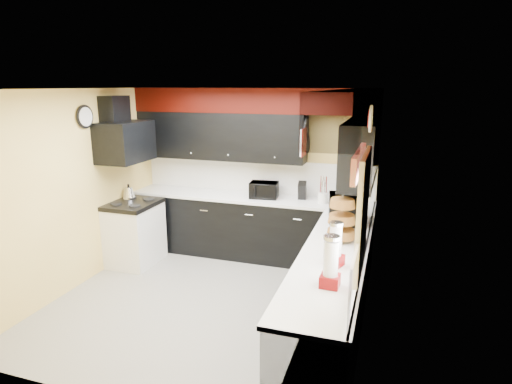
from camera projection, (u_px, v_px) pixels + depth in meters
ground at (210, 301)px, 5.17m from camera, size 3.60×3.60×0.00m
wall_back at (255, 172)px, 6.53m from camera, size 3.60×0.06×2.50m
wall_right at (369, 216)px, 4.33m from camera, size 0.06×3.60×2.50m
wall_left at (76, 190)px, 5.40m from camera, size 0.06×3.60×2.50m
ceiling at (203, 89)px, 4.56m from camera, size 3.60×3.60×0.06m
cab_back at (249, 228)px, 6.45m from camera, size 3.60×0.60×0.90m
cab_right at (332, 297)px, 4.34m from camera, size 0.60×3.00×0.90m
counter_back at (249, 198)px, 6.33m from camera, size 3.62×0.64×0.04m
counter_right at (334, 254)px, 4.22m from camera, size 0.64×3.02×0.04m
splash_back at (255, 176)px, 6.53m from camera, size 3.60×0.02×0.50m
splash_right at (368, 222)px, 4.35m from camera, size 0.02×3.60×0.50m
upper_back at (220, 136)px, 6.38m from camera, size 2.60×0.35×0.70m
upper_right at (362, 149)px, 5.08m from camera, size 0.35×1.80×0.70m
soffit_back at (252, 100)px, 6.10m from camera, size 3.60×0.36×0.35m
soffit_right at (356, 109)px, 3.96m from camera, size 0.36×3.24×0.35m
stove at (135, 235)px, 6.21m from camera, size 0.60×0.75×0.86m
cooktop at (133, 204)px, 6.09m from camera, size 0.62×0.77×0.06m
hood at (125, 142)px, 5.89m from camera, size 0.50×0.78×0.55m
hood_duct at (115, 111)px, 5.83m from camera, size 0.24×0.40×0.40m
window at (363, 212)px, 3.43m from camera, size 0.03×0.86×0.96m
valance at (359, 162)px, 3.35m from camera, size 0.04×0.88×0.20m
pan_top at (306, 125)px, 5.87m from camera, size 0.03×0.22×0.40m
pan_mid at (304, 145)px, 5.81m from camera, size 0.03×0.28×0.46m
pan_low at (308, 145)px, 6.06m from camera, size 0.03×0.24×0.42m
cut_board at (303, 142)px, 5.69m from camera, size 0.03×0.26×0.35m
baskets at (342, 219)px, 4.48m from camera, size 0.27×0.27×0.50m
clock at (85, 117)px, 5.41m from camera, size 0.03×0.30×0.30m
deco_plate at (371, 119)px, 3.77m from camera, size 0.03×0.24×0.24m
toaster_oven at (264, 190)px, 6.21m from camera, size 0.43×0.37×0.23m
microwave at (346, 209)px, 5.13m from camera, size 0.47×0.62×0.31m
utensil_crock at (323, 198)px, 5.94m from camera, size 0.18×0.18×0.15m
knife_block at (302, 191)px, 6.14m from camera, size 0.13×0.17×0.25m
kettle at (129, 193)px, 6.29m from camera, size 0.23×0.23×0.16m
dispenser_a at (335, 245)px, 3.86m from camera, size 0.18×0.18×0.39m
dispenser_b at (331, 263)px, 3.44m from camera, size 0.16×0.16×0.42m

